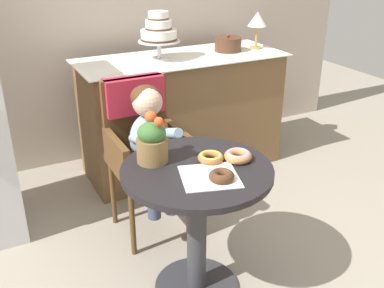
# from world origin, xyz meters

# --- Properties ---
(ground_plane) EXTENTS (8.00, 8.00, 0.00)m
(ground_plane) POSITION_xyz_m (0.00, 0.00, 0.00)
(ground_plane) COLOR gray
(cafe_table) EXTENTS (0.72, 0.72, 0.72)m
(cafe_table) POSITION_xyz_m (0.00, 0.00, 0.51)
(cafe_table) COLOR black
(cafe_table) RESTS_ON ground
(wicker_chair) EXTENTS (0.42, 0.45, 0.95)m
(wicker_chair) POSITION_xyz_m (-0.02, 0.69, 0.64)
(wicker_chair) COLOR brown
(wicker_chair) RESTS_ON ground
(seated_child) EXTENTS (0.27, 0.32, 0.73)m
(seated_child) POSITION_xyz_m (-0.02, 0.54, 0.68)
(seated_child) COLOR #8CADCC
(seated_child) RESTS_ON ground
(paper_napkin) EXTENTS (0.31, 0.31, 0.00)m
(paper_napkin) POSITION_xyz_m (0.01, -0.10, 0.72)
(paper_napkin) COLOR white
(paper_napkin) RESTS_ON cafe_table
(donut_front) EXTENTS (0.13, 0.13, 0.04)m
(donut_front) POSITION_xyz_m (0.09, 0.03, 0.74)
(donut_front) COLOR #936033
(donut_front) RESTS_ON cafe_table
(donut_mid) EXTENTS (0.11, 0.11, 0.04)m
(donut_mid) POSITION_xyz_m (0.04, -0.16, 0.74)
(donut_mid) COLOR #4C2D19
(donut_mid) RESTS_ON cafe_table
(donut_side) EXTENTS (0.13, 0.13, 0.04)m
(donut_side) POSITION_xyz_m (0.21, -0.02, 0.74)
(donut_side) COLOR #AD7542
(donut_side) RESTS_ON cafe_table
(flower_vase) EXTENTS (0.15, 0.15, 0.24)m
(flower_vase) POSITION_xyz_m (-0.16, 0.16, 0.83)
(flower_vase) COLOR brown
(flower_vase) RESTS_ON cafe_table
(display_counter) EXTENTS (1.56, 0.62, 0.90)m
(display_counter) POSITION_xyz_m (0.55, 1.30, 0.45)
(display_counter) COLOR brown
(display_counter) RESTS_ON ground
(tiered_cake_stand) EXTENTS (0.30, 0.30, 0.34)m
(tiered_cake_stand) POSITION_xyz_m (0.37, 1.30, 1.10)
(tiered_cake_stand) COLOR silver
(tiered_cake_stand) RESTS_ON display_counter
(round_layer_cake) EXTENTS (0.21, 0.21, 0.13)m
(round_layer_cake) POSITION_xyz_m (0.95, 1.31, 0.95)
(round_layer_cake) COLOR #4C2D1E
(round_layer_cake) RESTS_ON display_counter
(table_lamp) EXTENTS (0.15, 0.15, 0.28)m
(table_lamp) POSITION_xyz_m (1.19, 1.28, 1.12)
(table_lamp) COLOR #B28C47
(table_lamp) RESTS_ON display_counter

